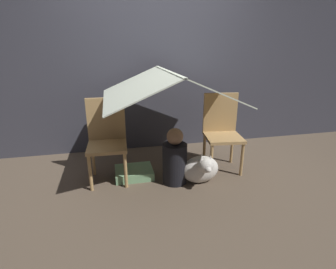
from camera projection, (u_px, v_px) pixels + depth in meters
ground_plane at (171, 181)px, 2.95m from camera, size 8.80×8.80×0.00m
wall_back at (153, 61)px, 3.59m from camera, size 7.00×0.05×2.50m
chair_left at (107, 137)px, 2.89m from camera, size 0.43×0.43×0.91m
chair_right at (222, 129)px, 3.17m from camera, size 0.47×0.47×0.91m
sheet_canopy at (168, 85)px, 2.77m from camera, size 1.36×1.32×0.30m
person_front at (175, 160)px, 2.86m from camera, size 0.27×0.27×0.63m
dog at (201, 169)px, 2.86m from camera, size 0.42×0.37×0.39m
floor_cushion at (134, 173)px, 3.05m from camera, size 0.43×0.34×0.10m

